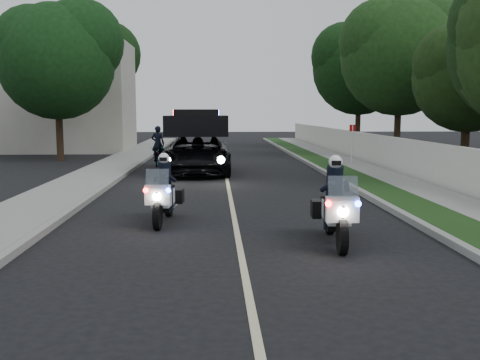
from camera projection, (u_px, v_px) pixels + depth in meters
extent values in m
plane|color=black|center=(239.00, 245.00, 10.63)|extent=(120.00, 120.00, 0.00)
cube|color=gray|center=(335.00, 178.00, 20.72)|extent=(0.20, 60.00, 0.15)
cube|color=#193814|center=(354.00, 178.00, 20.75)|extent=(1.20, 60.00, 0.16)
cube|color=gray|center=(387.00, 177.00, 20.81)|extent=(1.40, 60.00, 0.16)
cube|color=beige|center=(414.00, 160.00, 20.77)|extent=(0.22, 60.00, 1.50)
cube|color=gray|center=(117.00, 179.00, 20.34)|extent=(0.20, 60.00, 0.15)
cube|color=gray|center=(87.00, 179.00, 20.29)|extent=(2.00, 60.00, 0.16)
cube|color=#A8A396|center=(67.00, 97.00, 35.50)|extent=(8.00, 6.00, 7.00)
cube|color=#BFB78C|center=(227.00, 180.00, 20.54)|extent=(0.12, 50.00, 0.01)
imported|color=black|center=(198.00, 173.00, 22.96)|extent=(2.74, 5.87, 2.85)
imported|color=black|center=(158.00, 166.00, 26.05)|extent=(0.65, 1.78, 0.93)
imported|color=black|center=(158.00, 166.00, 26.05)|extent=(0.64, 0.46, 1.70)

